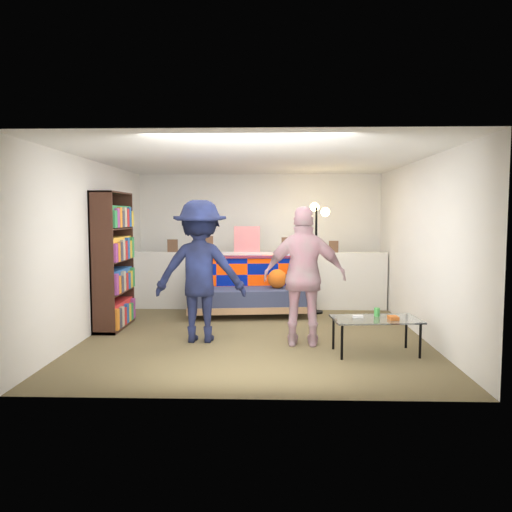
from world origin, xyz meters
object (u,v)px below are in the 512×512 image
(futon_sofa, at_px, (249,291))
(bookshelf, at_px, (113,265))
(coffee_table, at_px, (376,321))
(person_right, at_px, (305,276))
(person_left, at_px, (200,271))
(floor_lamp, at_px, (316,235))

(futon_sofa, distance_m, bookshelf, 2.24)
(coffee_table, xyz_separation_m, person_right, (-0.83, 0.36, 0.48))
(bookshelf, xyz_separation_m, person_left, (1.38, -0.72, -0.00))
(futon_sofa, height_order, bookshelf, bookshelf)
(coffee_table, relative_size, person_left, 0.58)
(coffee_table, bearing_deg, bookshelf, 160.32)
(person_left, height_order, person_right, person_left)
(bookshelf, relative_size, floor_lamp, 1.07)
(person_left, bearing_deg, coffee_table, 165.75)
(futon_sofa, bearing_deg, person_right, -67.58)
(person_right, bearing_deg, coffee_table, 160.81)
(futon_sofa, xyz_separation_m, person_left, (-0.56, -1.70, 0.53))
(futon_sofa, relative_size, coffee_table, 1.93)
(bookshelf, relative_size, person_right, 1.12)
(futon_sofa, bearing_deg, floor_lamp, 11.48)
(futon_sofa, relative_size, person_right, 1.17)
(bookshelf, bearing_deg, floor_lamp, 21.54)
(coffee_table, height_order, person_left, person_left)
(person_left, relative_size, person_right, 1.05)
(floor_lamp, bearing_deg, bookshelf, -158.46)
(futon_sofa, relative_size, bookshelf, 1.04)
(floor_lamp, relative_size, person_left, 1.01)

